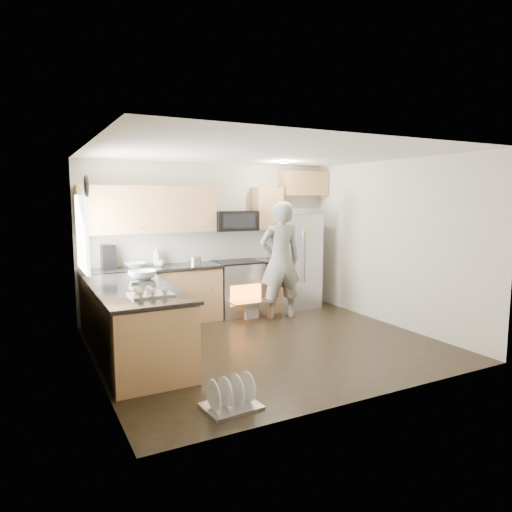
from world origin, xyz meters
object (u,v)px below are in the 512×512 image
dish_rack (231,399)px  refrigerator (294,261)px  person (280,260)px  stove_range (238,276)px

dish_rack → refrigerator: bearing=49.8°
refrigerator → person: bearing=-134.9°
refrigerator → stove_range: bearing=-177.0°
person → dish_rack: (-2.11, -2.67, -0.89)m
refrigerator → person: size_ratio=0.88×
stove_range → refrigerator: 1.16m
dish_rack → person: bearing=51.7°
stove_range → dish_rack: (-1.59, -3.24, -0.59)m
person → dish_rack: 3.51m
refrigerator → person: (-0.64, -0.58, 0.12)m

